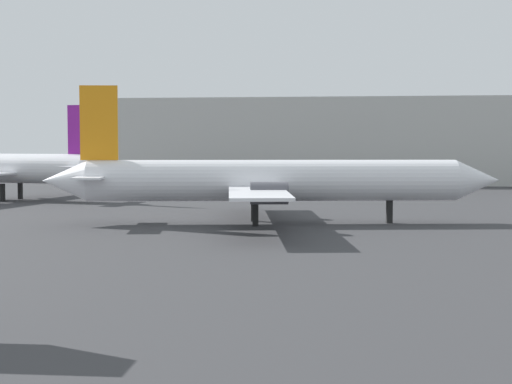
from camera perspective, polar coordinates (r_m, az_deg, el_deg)
name	(u,v)px	position (r m, az deg, el deg)	size (l,w,h in m)	color
airplane_on_taxiway	(269,181)	(58.89, 0.95, 0.85)	(34.82, 26.97, 10.44)	white
airplane_far_left	(5,168)	(86.66, -17.98, 1.67)	(26.94, 20.52, 9.96)	white
terminal_building	(420,141)	(123.30, 11.96, 3.68)	(92.44, 25.03, 12.55)	#B7B7B2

